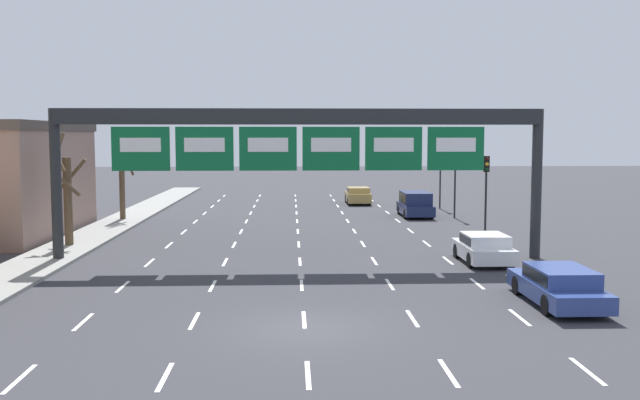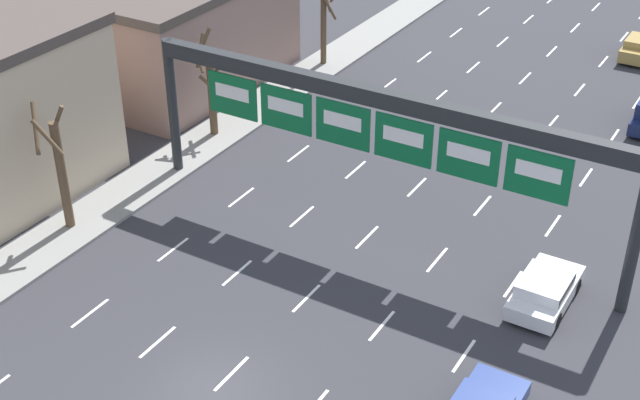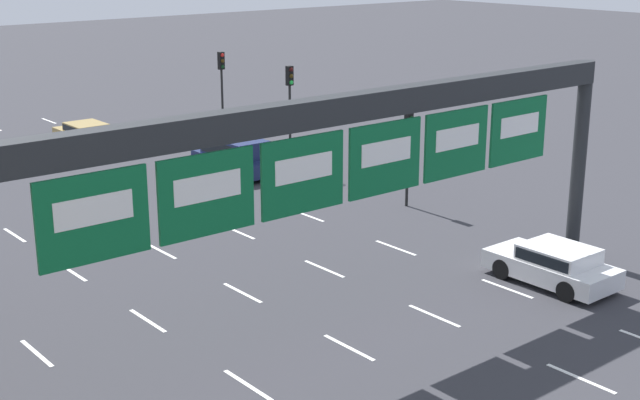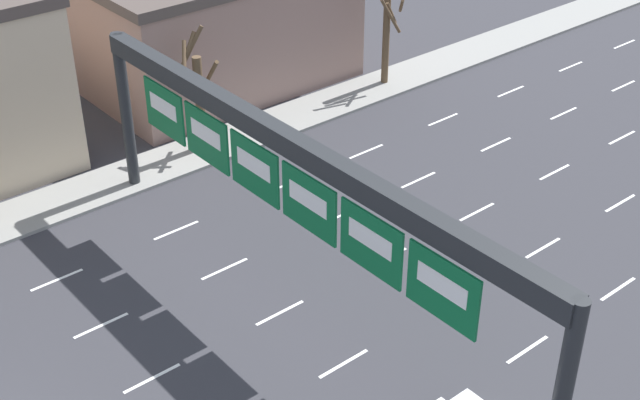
# 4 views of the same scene
# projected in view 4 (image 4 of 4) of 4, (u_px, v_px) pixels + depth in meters

# --- Properties ---
(lane_dashes) EXTENTS (13.32, 67.00, 0.01)m
(lane_dashes) POSITION_uv_depth(u_px,v_px,m) (335.00, 284.00, 31.66)
(lane_dashes) COLOR white
(lane_dashes) RESTS_ON ground_plane
(sign_gantry) EXTENTS (21.87, 0.70, 6.75)m
(sign_gantry) POSITION_uv_depth(u_px,v_px,m) (288.00, 167.00, 27.65)
(sign_gantry) COLOR #232628
(sign_gantry) RESTS_ON ground_plane
(building_far) EXTENTS (10.80, 13.08, 6.33)m
(building_far) POSITION_uv_depth(u_px,v_px,m) (203.00, 17.00, 45.70)
(building_far) COLOR gray
(building_far) RESTS_ON ground_plane
(tree_bare_closest) EXTENTS (1.68, 1.70, 5.53)m
(tree_bare_closest) POSITION_uv_depth(u_px,v_px,m) (198.00, 92.00, 38.74)
(tree_bare_closest) COLOR brown
(tree_bare_closest) RESTS_ON sidewalk_left
(tree_bare_third) EXTENTS (1.25, 1.87, 5.63)m
(tree_bare_third) POSITION_uv_depth(u_px,v_px,m) (388.00, 29.00, 44.59)
(tree_bare_third) COLOR brown
(tree_bare_third) RESTS_ON sidewalk_left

